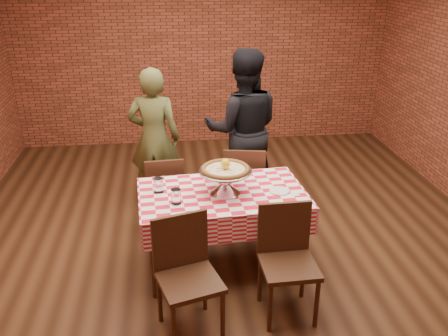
{
  "coord_description": "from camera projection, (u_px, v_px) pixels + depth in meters",
  "views": [
    {
      "loc": [
        -0.55,
        -4.17,
        2.63
      ],
      "look_at": [
        -0.09,
        -0.31,
        0.95
      ],
      "focal_mm": 38.68,
      "sensor_mm": 36.0,
      "label": 1
    }
  ],
  "objects": [
    {
      "name": "ground",
      "position": [
        229.0,
        241.0,
        4.9
      ],
      "size": [
        6.0,
        6.0,
        0.0
      ],
      "primitive_type": "plane",
      "color": "black",
      "rests_on": "ground"
    },
    {
      "name": "back_wall",
      "position": [
        203.0,
        47.0,
        7.06
      ],
      "size": [
        5.5,
        0.0,
        5.5
      ],
      "primitive_type": "plane",
      "rotation": [
        1.57,
        0.0,
        0.0
      ],
      "color": "brown",
      "rests_on": "ground"
    },
    {
      "name": "table",
      "position": [
        222.0,
        230.0,
        4.37
      ],
      "size": [
        1.49,
        0.96,
        0.75
      ],
      "primitive_type": "cube",
      "rotation": [
        0.0,
        0.0,
        0.07
      ],
      "color": "#442514",
      "rests_on": "ground"
    },
    {
      "name": "tablecloth",
      "position": [
        222.0,
        205.0,
        4.27
      ],
      "size": [
        1.53,
        0.99,
        0.25
      ],
      "primitive_type": null,
      "rotation": [
        0.0,
        0.0,
        0.07
      ],
      "color": "red",
      "rests_on": "table"
    },
    {
      "name": "pizza_stand",
      "position": [
        225.0,
        181.0,
        4.18
      ],
      "size": [
        0.64,
        0.64,
        0.21
      ],
      "primitive_type": null,
      "rotation": [
        0.0,
        0.0,
        0.49
      ],
      "color": "silver",
      "rests_on": "tablecloth"
    },
    {
      "name": "pizza",
      "position": [
        225.0,
        170.0,
        4.14
      ],
      "size": [
        0.57,
        0.57,
        0.03
      ],
      "primitive_type": "cylinder",
      "rotation": [
        0.0,
        0.0,
        0.49
      ],
      "color": "beige",
      "rests_on": "pizza_stand"
    },
    {
      "name": "lemon",
      "position": [
        225.0,
        164.0,
        4.11
      ],
      "size": [
        0.1,
        0.1,
        0.1
      ],
      "primitive_type": "ellipsoid",
      "rotation": [
        0.0,
        0.0,
        0.49
      ],
      "color": "yellow",
      "rests_on": "pizza"
    },
    {
      "name": "water_glass_left",
      "position": [
        176.0,
        197.0,
        4.0
      ],
      "size": [
        0.09,
        0.09,
        0.13
      ],
      "primitive_type": "cylinder",
      "rotation": [
        0.0,
        0.0,
        0.07
      ],
      "color": "white",
      "rests_on": "tablecloth"
    },
    {
      "name": "water_glass_right",
      "position": [
        158.0,
        185.0,
        4.2
      ],
      "size": [
        0.09,
        0.09,
        0.13
      ],
      "primitive_type": "cylinder",
      "rotation": [
        0.0,
        0.0,
        0.07
      ],
      "color": "white",
      "rests_on": "tablecloth"
    },
    {
      "name": "side_plate",
      "position": [
        279.0,
        191.0,
        4.23
      ],
      "size": [
        0.19,
        0.19,
        0.01
      ],
      "primitive_type": "cylinder",
      "rotation": [
        0.0,
        0.0,
        0.07
      ],
      "color": "white",
      "rests_on": "tablecloth"
    },
    {
      "name": "sweetener_packet_a",
      "position": [
        296.0,
        195.0,
        4.17
      ],
      "size": [
        0.05,
        0.04,
        0.0
      ],
      "primitive_type": "cube",
      "rotation": [
        0.0,
        0.0,
        0.12
      ],
      "color": "white",
      "rests_on": "tablecloth"
    },
    {
      "name": "sweetener_packet_b",
      "position": [
        293.0,
        193.0,
        4.2
      ],
      "size": [
        0.06,
        0.05,
        0.0
      ],
      "primitive_type": "cube",
      "rotation": [
        0.0,
        0.0,
        -0.38
      ],
      "color": "white",
      "rests_on": "tablecloth"
    },
    {
      "name": "condiment_caddy",
      "position": [
        221.0,
        170.0,
        4.47
      ],
      "size": [
        0.12,
        0.1,
        0.16
      ],
      "primitive_type": "cube",
      "rotation": [
        0.0,
        0.0,
        -0.12
      ],
      "color": "silver",
      "rests_on": "tablecloth"
    },
    {
      "name": "chair_near_left",
      "position": [
        190.0,
        281.0,
        3.55
      ],
      "size": [
        0.54,
        0.54,
        0.91
      ],
      "primitive_type": null,
      "rotation": [
        0.0,
        0.0,
        0.28
      ],
      "color": "#442514",
      "rests_on": "ground"
    },
    {
      "name": "chair_near_right",
      "position": [
        289.0,
        266.0,
        3.73
      ],
      "size": [
        0.43,
        0.43,
        0.91
      ],
      "primitive_type": null,
      "rotation": [
        0.0,
        0.0,
        0.02
      ],
      "color": "#442514",
      "rests_on": "ground"
    },
    {
      "name": "chair_far_left",
      "position": [
        165.0,
        193.0,
        4.95
      ],
      "size": [
        0.4,
        0.4,
        0.86
      ],
      "primitive_type": null,
      "rotation": [
        0.0,
        0.0,
        3.2
      ],
      "color": "#442514",
      "rests_on": "ground"
    },
    {
      "name": "chair_far_right",
      "position": [
        244.0,
        184.0,
        5.11
      ],
      "size": [
        0.49,
        0.49,
        0.9
      ],
      "primitive_type": null,
      "rotation": [
        0.0,
        0.0,
        2.96
      ],
      "color": "#442514",
      "rests_on": "ground"
    },
    {
      "name": "diner_olive",
      "position": [
        154.0,
        138.0,
        5.38
      ],
      "size": [
        0.63,
        0.47,
        1.6
      ],
      "primitive_type": "imported",
      "rotation": [
        0.0,
        0.0,
        2.99
      ],
      "color": "#4C5228",
      "rests_on": "ground"
    },
    {
      "name": "diner_black",
      "position": [
        243.0,
        130.0,
        5.35
      ],
      "size": [
        0.93,
        0.76,
        1.79
      ],
      "primitive_type": "imported",
      "rotation": [
        0.0,
        0.0,
        3.04
      ],
      "color": "black",
      "rests_on": "ground"
    }
  ]
}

